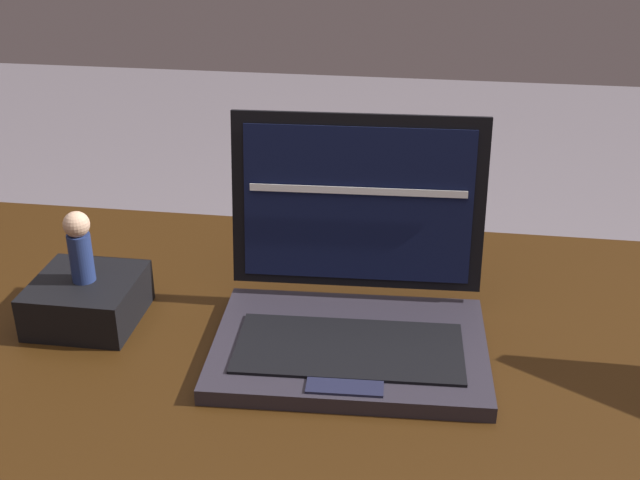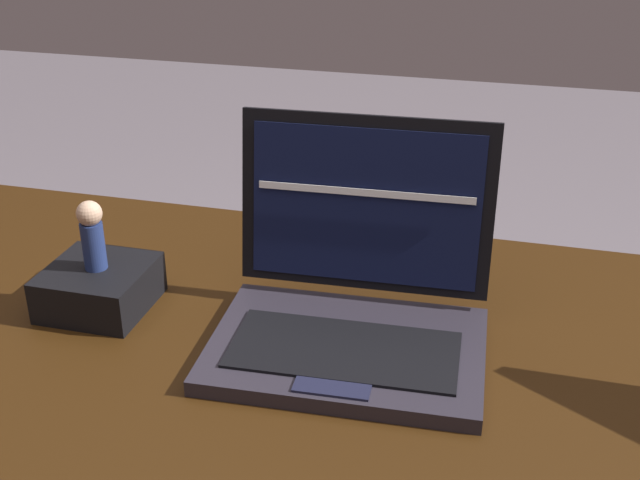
% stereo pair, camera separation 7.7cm
% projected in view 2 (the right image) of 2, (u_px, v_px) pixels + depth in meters
% --- Properties ---
extents(laptop_front, '(0.28, 0.23, 0.21)m').
position_uv_depth(laptop_front, '(353.00, 302.00, 0.80)').
color(laptop_front, '#25222B').
rests_on(laptop_front, desk).
extents(figurine_stand, '(0.11, 0.11, 0.05)m').
position_uv_depth(figurine_stand, '(99.00, 287.00, 0.87)').
color(figurine_stand, black).
rests_on(figurine_stand, desk).
extents(figurine, '(0.03, 0.03, 0.08)m').
position_uv_depth(figurine, '(92.00, 233.00, 0.84)').
color(figurine, navy).
rests_on(figurine, figurine_stand).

